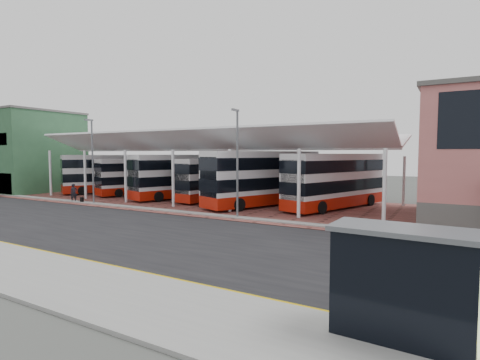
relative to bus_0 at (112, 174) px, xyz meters
The scene contains 21 objects.
ground 25.11m from the bus_0, 34.79° to the right, with size 140.00×140.00×0.00m, color #3D403B.
road 25.69m from the bus_0, 36.63° to the right, with size 120.00×14.00×0.02m, color black.
forecourt 22.68m from the bus_0, ahead, with size 72.00×16.00×0.06m, color brown.
sidewalk 31.11m from the bus_0, 48.58° to the right, with size 120.00×4.00×0.14m, color gray.
north_kerb 22.17m from the bus_0, 21.44° to the right, with size 120.00×0.80×0.14m, color gray.
yellow_line_near 29.65m from the bus_0, 46.01° to the right, with size 120.00×0.12×0.01m, color #BF9D05.
yellow_line_far 29.43m from the bus_0, 45.60° to the right, with size 120.00×0.12×0.01m, color #BF9D05.
canopy 14.93m from the bus_0, ahead, with size 37.00×11.63×7.07m.
shop_green 10.40m from the bus_0, 160.85° to the right, with size 6.40×10.20×10.22m.
shop_cream 16.54m from the bus_0, 168.36° to the right, with size 6.40×10.20×10.22m.
lamp_west 10.51m from the bus_0, 50.75° to the right, with size 0.16×0.90×8.07m.
lamp_east 23.98m from the bus_0, 19.53° to the right, with size 0.16×0.90×8.07m.
bus_0 is the anchor object (origin of this frame).
bus_1 4.72m from the bus_0, ahead, with size 5.83×10.32×4.19m.
bus_2 10.99m from the bus_0, ahead, with size 5.94×11.60×4.67m.
bus_3 15.18m from the bus_0, ahead, with size 3.73×10.62×4.28m.
bus_4 21.32m from the bus_0, ahead, with size 7.15×12.30×5.00m.
bus_5 27.48m from the bus_0, ahead, with size 6.25×11.82×4.77m.
pedestrian 9.08m from the bus_0, 64.89° to the right, with size 0.66×0.43×1.80m, color black.
suitcase 9.78m from the bus_0, 58.33° to the right, with size 0.31×0.22×0.53m, color black.
bus_shelter 42.06m from the bus_0, 31.81° to the right, with size 3.62×1.77×2.84m.
Camera 1 is at (15.97, -17.64, 4.81)m, focal length 28.00 mm.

